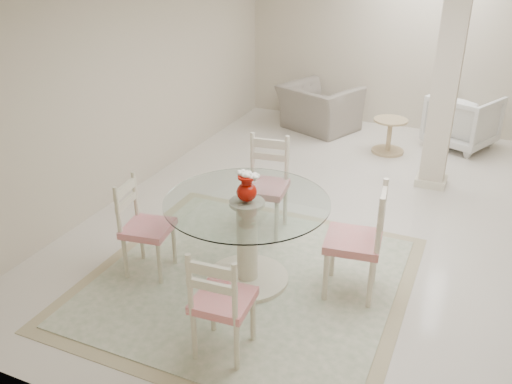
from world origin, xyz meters
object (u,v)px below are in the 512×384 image
at_px(column, 446,82).
at_px(side_table, 389,137).
at_px(red_vase, 247,187).
at_px(recliner_taupe, 319,108).
at_px(dining_chair_south, 219,297).
at_px(armchair_white, 463,121).
at_px(dining_chair_north, 266,178).
at_px(dining_table, 247,242).
at_px(dining_chair_east, 363,234).
at_px(dining_chair_west, 141,220).

height_order(column, side_table, column).
distance_m(column, red_vase, 3.26).
bearing_deg(recliner_taupe, dining_chair_south, 122.65).
bearing_deg(dining_chair_south, column, -108.86).
bearing_deg(dining_chair_south, armchair_white, -106.65).
bearing_deg(column, side_table, 129.65).
relative_size(column, dining_chair_north, 2.30).
relative_size(dining_table, dining_chair_east, 1.24).
xyz_separation_m(column, recliner_taupe, (-2.03, 1.48, -0.98)).
bearing_deg(dining_table, dining_chair_north, 103.19).
bearing_deg(recliner_taupe, dining_table, 121.99).
bearing_deg(red_vase, side_table, 82.04).
relative_size(column, dining_chair_east, 2.26).
relative_size(dining_chair_east, side_table, 2.31).
xyz_separation_m(column, dining_chair_east, (-0.29, -2.74, -0.72)).
height_order(column, dining_chair_west, column).
xyz_separation_m(column, dining_chair_west, (-2.28, -3.21, -0.79)).
bearing_deg(dining_chair_north, dining_chair_west, -128.77).
height_order(red_vase, dining_chair_west, red_vase).
xyz_separation_m(dining_chair_west, dining_chair_south, (1.22, -0.76, 0.00)).
height_order(dining_chair_east, dining_chair_south, dining_chair_east).
bearing_deg(armchair_white, dining_chair_east, 107.72).
bearing_deg(recliner_taupe, red_vase, 122.00).
distance_m(red_vase, dining_chair_east, 1.09).
relative_size(red_vase, recliner_taupe, 0.24).
distance_m(column, side_table, 1.62).
xyz_separation_m(dining_table, dining_chair_east, (1.00, 0.23, 0.19)).
xyz_separation_m(armchair_white, side_table, (-0.95, -0.71, -0.17)).
relative_size(column, armchair_white, 3.01).
height_order(dining_table, red_vase, red_vase).
bearing_deg(dining_chair_east, armchair_white, 166.06).
height_order(dining_chair_west, armchair_white, dining_chair_west).
distance_m(red_vase, dining_chair_south, 1.11).
bearing_deg(column, dining_table, -113.46).
xyz_separation_m(dining_chair_east, dining_chair_north, (-1.23, 0.76, -0.01)).
distance_m(dining_chair_south, side_table, 4.89).
height_order(red_vase, side_table, red_vase).
height_order(dining_table, dining_chair_west, dining_chair_west).
bearing_deg(side_table, dining_chair_north, -105.07).
bearing_deg(dining_chair_east, dining_chair_south, -39.60).
bearing_deg(red_vase, dining_chair_north, 103.25).
bearing_deg(dining_chair_west, dining_chair_south, -130.38).
xyz_separation_m(dining_chair_south, armchair_white, (1.27, 5.59, -0.15)).
relative_size(dining_table, dining_chair_west, 1.39).
bearing_deg(dining_chair_west, dining_chair_north, -40.10).
bearing_deg(side_table, dining_chair_east, -82.85).
relative_size(dining_chair_east, armchair_white, 1.33).
xyz_separation_m(dining_chair_east, dining_chair_west, (-1.99, -0.47, -0.07)).
relative_size(dining_chair_east, recliner_taupe, 1.05).
bearing_deg(armchair_white, column, 107.03).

